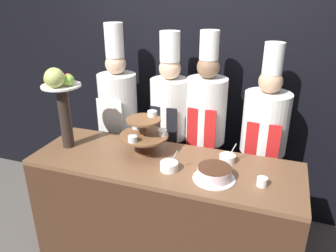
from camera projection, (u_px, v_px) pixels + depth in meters
wall_back at (199, 73)px, 3.12m from camera, size 10.00×0.06×2.80m
buffet_counter at (164, 214)px, 2.62m from camera, size 2.02×0.67×0.96m
tiered_stand at (144, 132)px, 2.51m from camera, size 0.38×0.38×0.33m
fruit_pedestal at (61, 95)px, 2.48m from camera, size 0.30×0.30×0.66m
cake_round at (214, 173)px, 2.20m from camera, size 0.29×0.29×0.09m
cup_white at (262, 182)px, 2.13m from camera, size 0.07×0.07×0.06m
serving_bowl_near at (169, 166)px, 2.32m from camera, size 0.13×0.13×0.16m
serving_bowl_far at (227, 158)px, 2.42m from camera, size 0.12×0.12×0.16m
chef_left at (119, 116)px, 3.16m from camera, size 0.36×0.36×1.87m
chef_center_left at (170, 123)px, 3.01m from camera, size 0.35×0.35×1.82m
chef_center_right at (205, 127)px, 2.90m from camera, size 0.35×0.35×1.84m
chef_right at (263, 141)px, 2.77m from camera, size 0.38×0.38×1.77m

